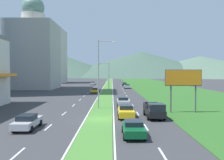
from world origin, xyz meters
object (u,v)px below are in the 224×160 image
billboard_roadside (184,80)px  car_3 (124,102)px  car_4 (134,128)px  street_lamp_mid (108,75)px  car_6 (96,90)px  car_7 (28,121)px  car_0 (128,86)px  car_1 (127,111)px  car_2 (94,83)px  street_lamp_near (101,70)px  car_5 (125,84)px  pickup_truck_0 (155,110)px

billboard_roadside → car_3: (-8.17, 6.60, -3.86)m
car_3 → car_4: (0.08, -18.47, -0.05)m
street_lamp_mid → car_6: bearing=-173.6°
billboard_roadside → car_7: billboard_roadside is taller
car_4 → car_0: bearing=176.8°
street_lamp_mid → car_6: street_lamp_mid is taller
car_1 → car_3: (0.08, 9.92, -0.03)m
car_2 → car_3: bearing=-170.9°
street_lamp_near → car_3: 7.05m
street_lamp_near → car_7: size_ratio=2.37×
street_lamp_near → car_6: bearing=95.9°
car_0 → car_4: (-3.33, -60.44, -0.06)m
car_1 → car_3: size_ratio=1.00×
street_lamp_mid → car_2: bearing=100.4°
car_0 → car_6: 19.91m
car_1 → car_6: 35.26m
street_lamp_mid → car_5: 34.25m
car_1 → car_7: 11.89m
car_2 → car_6: size_ratio=1.09×
car_0 → car_2: bearing=-148.8°
street_lamp_mid → car_0: size_ratio=1.97×
car_5 → billboard_roadside: bearing=4.2°
car_2 → car_4: (10.38, -83.06, -0.03)m
car_0 → street_lamp_near: bearing=-9.0°
billboard_roadside → car_4: (-8.09, -11.88, -3.92)m
car_6 → pickup_truck_0: size_ratio=0.76×
car_1 → pickup_truck_0: (3.53, -0.38, 0.18)m
car_3 → car_6: bearing=-165.2°
car_3 → street_lamp_near: bearing=-52.7°
street_lamp_mid → car_7: size_ratio=1.83×
car_4 → car_5: (3.35, 76.97, -0.01)m
billboard_roadside → car_1: billboard_roadside is taller
car_4 → car_5: car_4 is taller
car_3 → street_lamp_mid: bearing=-173.1°
street_lamp_near → car_3: bearing=37.3°
car_0 → pickup_truck_0: bearing=0.0°
street_lamp_near → car_5: street_lamp_near is taller
car_1 → car_2: bearing=-172.2°
car_1 → car_4: size_ratio=1.10×
car_1 → car_7: (-10.33, -5.89, -0.05)m
car_0 → car_6: bearing=-30.0°
car_5 → street_lamp_mid: bearing=-11.0°
car_3 → billboard_roadside: bearing=51.1°
car_3 → car_2: bearing=-170.9°
car_7 → car_6: bearing=-5.4°
billboard_roadside → car_6: (-14.72, 31.33, -3.90)m
car_6 → car_2: bearing=5.4°
street_lamp_mid → billboard_roadside: street_lamp_mid is taller
car_4 → billboard_roadside: bearing=145.7°
street_lamp_near → car_2: bearing=95.6°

